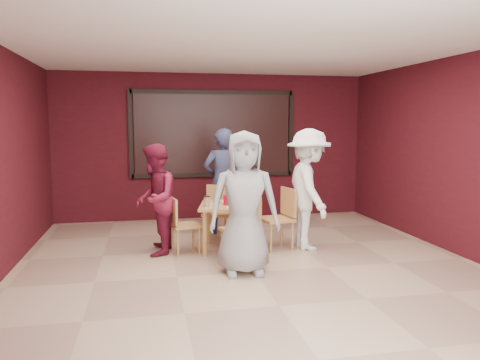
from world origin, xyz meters
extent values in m
plane|color=tan|center=(0.00, 0.00, 0.00)|extent=(7.00, 7.00, 0.00)
cube|color=black|center=(0.00, 3.45, 1.65)|extent=(3.00, 0.02, 1.50)
cube|color=tan|center=(-0.11, 1.07, 0.66)|extent=(1.02, 1.02, 0.04)
cylinder|color=tan|center=(-0.37, 1.48, 0.32)|extent=(0.06, 0.06, 0.64)
cylinder|color=tan|center=(0.30, 1.33, 0.32)|extent=(0.06, 0.06, 0.64)
cylinder|color=tan|center=(-0.52, 0.80, 0.32)|extent=(0.06, 0.06, 0.64)
cylinder|color=tan|center=(0.16, 0.66, 0.32)|extent=(0.06, 0.06, 0.64)
cylinder|color=silver|center=(-0.11, 0.80, 0.69)|extent=(0.22, 0.22, 0.01)
cone|color=#E1A44F|center=(-0.11, 0.80, 0.70)|extent=(0.20, 0.20, 0.02)
cylinder|color=beige|center=(0.01, 0.71, 0.75)|extent=(0.09, 0.09, 0.14)
cylinder|color=black|center=(0.01, 0.71, 0.83)|extent=(0.09, 0.09, 0.01)
cylinder|color=silver|center=(-0.11, 1.34, 0.69)|extent=(0.22, 0.22, 0.01)
cone|color=#E1A44F|center=(-0.11, 1.34, 0.70)|extent=(0.20, 0.20, 0.02)
cylinder|color=beige|center=(-0.23, 1.42, 0.75)|extent=(0.09, 0.09, 0.14)
cylinder|color=black|center=(-0.23, 1.42, 0.83)|extent=(0.09, 0.09, 0.01)
cylinder|color=silver|center=(-0.38, 1.07, 0.69)|extent=(0.22, 0.22, 0.01)
cone|color=#E1A44F|center=(-0.38, 1.07, 0.70)|extent=(0.20, 0.20, 0.02)
cylinder|color=beige|center=(-0.46, 0.95, 0.75)|extent=(0.09, 0.09, 0.14)
cylinder|color=black|center=(-0.46, 0.95, 0.83)|extent=(0.09, 0.09, 0.01)
cylinder|color=silver|center=(0.16, 1.07, 0.69)|extent=(0.22, 0.22, 0.01)
cone|color=#E1A44F|center=(0.16, 1.07, 0.70)|extent=(0.20, 0.20, 0.02)
cylinder|color=beige|center=(0.25, 1.19, 0.75)|extent=(0.09, 0.09, 0.14)
cylinder|color=black|center=(0.25, 1.19, 0.83)|extent=(0.09, 0.09, 0.01)
cylinder|color=white|center=(-0.04, 1.04, 0.73)|extent=(0.06, 0.06, 0.10)
cylinder|color=white|center=(-0.09, 0.99, 0.72)|extent=(0.05, 0.05, 0.08)
cylinder|color=maroon|center=(-0.18, 1.02, 0.75)|extent=(0.07, 0.07, 0.15)
cube|color=black|center=(-0.09, 1.10, 0.74)|extent=(0.14, 0.09, 0.12)
cube|color=#BE8149|center=(-0.10, 0.42, 0.44)|extent=(0.53, 0.53, 0.04)
cylinder|color=#BE8149|center=(0.03, 0.64, 0.21)|extent=(0.04, 0.04, 0.42)
cylinder|color=#BE8149|center=(-0.31, 0.55, 0.21)|extent=(0.04, 0.04, 0.42)
cylinder|color=#BE8149|center=(0.12, 0.30, 0.21)|extent=(0.04, 0.04, 0.42)
cylinder|color=#BE8149|center=(-0.23, 0.21, 0.21)|extent=(0.04, 0.04, 0.42)
cube|color=#BE8149|center=(-0.05, 0.23, 0.69)|extent=(0.43, 0.14, 0.41)
cube|color=#BE8149|center=(-0.21, 1.71, 0.43)|extent=(0.54, 0.54, 0.04)
cylinder|color=#BE8149|center=(-0.42, 1.61, 0.20)|extent=(0.04, 0.04, 0.41)
cylinder|color=#BE8149|center=(-0.11, 1.49, 0.20)|extent=(0.04, 0.04, 0.41)
cylinder|color=#BE8149|center=(-0.31, 1.93, 0.20)|extent=(0.04, 0.04, 0.41)
cylinder|color=#BE8149|center=(0.01, 1.81, 0.20)|extent=(0.04, 0.04, 0.41)
cube|color=#BE8149|center=(-0.14, 1.89, 0.66)|extent=(0.40, 0.18, 0.40)
cube|color=#BE8149|center=(-0.76, 1.08, 0.40)|extent=(0.45, 0.45, 0.04)
cylinder|color=#BE8149|center=(-0.58, 0.95, 0.19)|extent=(0.03, 0.03, 0.38)
cylinder|color=#BE8149|center=(-0.63, 1.26, 0.19)|extent=(0.03, 0.03, 0.38)
cylinder|color=#BE8149|center=(-0.88, 0.89, 0.19)|extent=(0.03, 0.03, 0.38)
cylinder|color=#BE8149|center=(-0.94, 1.20, 0.19)|extent=(0.03, 0.03, 0.38)
cube|color=#BE8149|center=(-0.93, 1.05, 0.62)|extent=(0.10, 0.39, 0.37)
cube|color=#BE8149|center=(0.57, 1.00, 0.44)|extent=(0.51, 0.51, 0.04)
cylinder|color=#BE8149|center=(0.36, 1.14, 0.21)|extent=(0.04, 0.04, 0.42)
cylinder|color=#BE8149|center=(0.43, 0.79, 0.21)|extent=(0.04, 0.04, 0.42)
cylinder|color=#BE8149|center=(0.71, 1.20, 0.21)|extent=(0.04, 0.04, 0.42)
cylinder|color=#BE8149|center=(0.78, 0.86, 0.21)|extent=(0.04, 0.04, 0.42)
cube|color=#BE8149|center=(0.76, 1.03, 0.69)|extent=(0.12, 0.43, 0.41)
imported|color=#989898|center=(-0.13, -0.02, 0.88)|extent=(0.90, 0.62, 1.76)
imported|color=#2F3454|center=(-0.05, 2.16, 0.88)|extent=(0.71, 0.53, 1.77)
imported|color=maroon|center=(-1.18, 1.09, 0.78)|extent=(0.70, 0.84, 1.57)
imported|color=white|center=(1.04, 0.94, 0.89)|extent=(0.70, 1.17, 1.77)
camera|label=1|loc=(-1.30, -5.52, 1.85)|focal=35.00mm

